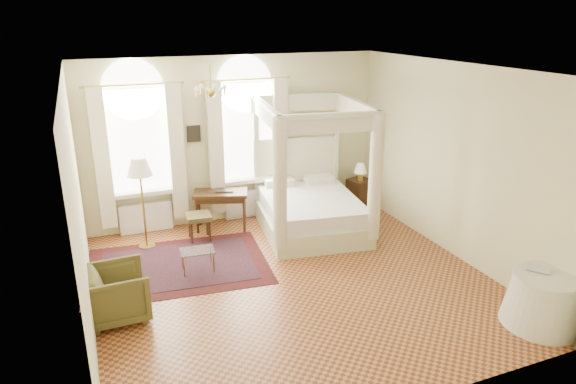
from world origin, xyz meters
name	(u,v)px	position (x,y,z in m)	size (l,w,h in m)	color
ground	(293,281)	(0.00, 0.00, 0.00)	(6.00, 6.00, 0.00)	#AE6332
room_walls	(294,161)	(0.00, 0.00, 1.98)	(6.00, 6.00, 6.00)	beige
window_left	(140,159)	(-1.90, 2.87, 1.49)	(1.62, 0.27, 3.29)	white
window_right	(248,148)	(0.20, 2.87, 1.49)	(1.62, 0.27, 3.29)	white
chandelier	(211,91)	(-0.90, 1.20, 2.91)	(0.51, 0.45, 0.50)	#AC8D39
wall_pictures	(240,128)	(0.09, 2.97, 1.89)	(2.54, 0.03, 0.39)	black
canopy_bed	(311,203)	(1.09, 1.73, 0.57)	(2.21, 2.57, 2.52)	beige
nightstand	(359,193)	(2.63, 2.55, 0.32)	(0.44, 0.40, 0.63)	#39200F
nightstand_lamp	(361,169)	(2.59, 2.46, 0.89)	(0.26, 0.26, 0.38)	#AC8D39
writing_desk	(221,197)	(-0.50, 2.50, 0.66)	(1.14, 0.83, 0.77)	#39200F
laptop	(224,190)	(-0.42, 2.52, 0.79)	(0.36, 0.23, 0.03)	black
stool	(199,219)	(-1.02, 2.13, 0.42)	(0.48, 0.48, 0.51)	#4A431F
armchair	(117,293)	(-2.66, -0.04, 0.38)	(0.81, 0.84, 0.76)	#4A441F
coffee_table	(197,252)	(-1.33, 0.91, 0.34)	(0.58, 0.43, 0.38)	silver
floor_lamp	(140,172)	(-2.00, 2.18, 1.44)	(0.43, 0.43, 1.68)	#AC8D39
oriental_rug	(178,266)	(-1.61, 1.20, 0.01)	(3.16, 2.42, 0.01)	#461310
side_table	(544,300)	(2.70, -2.37, 0.36)	(1.08, 1.08, 0.74)	beige
book	(537,272)	(2.61, -2.27, 0.75)	(0.22, 0.29, 0.03)	black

